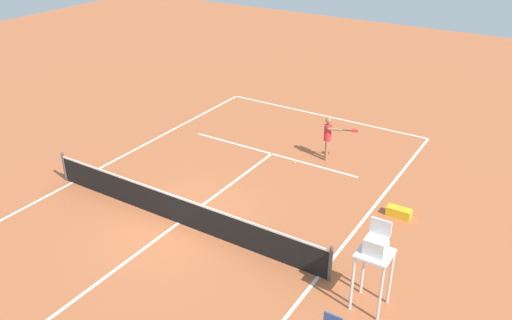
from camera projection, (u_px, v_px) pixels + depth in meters
name	position (u px, v px, depth m)	size (l,w,h in m)	color
ground_plane	(179.00, 223.00, 16.22)	(60.00, 60.00, 0.00)	#B76038
court_lines	(179.00, 223.00, 16.22)	(9.64, 20.64, 0.01)	white
tennis_net	(178.00, 209.00, 16.00)	(10.24, 0.10, 1.07)	#4C4C51
player_serving	(329.00, 135.00, 19.61)	(1.31, 0.56, 1.70)	#9E704C
tennis_ball	(295.00, 163.00, 19.74)	(0.07, 0.07, 0.07)	#CCE033
umpire_chair	(375.00, 252.00, 12.27)	(0.80, 0.80, 2.41)	silver
equipment_bag	(399.00, 212.00, 16.48)	(0.76, 0.32, 0.30)	yellow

